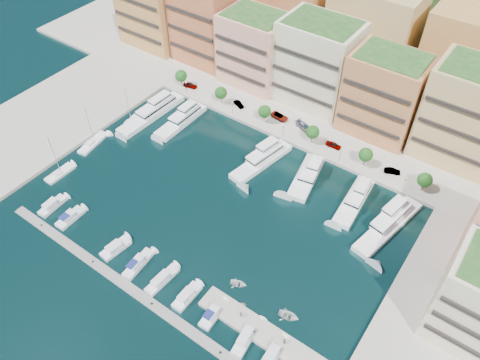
{
  "coord_description": "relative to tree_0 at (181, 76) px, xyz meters",
  "views": [
    {
      "loc": [
        49.92,
        -59.71,
        88.1
      ],
      "look_at": [
        3.16,
        5.6,
        6.0
      ],
      "focal_mm": 35.0,
      "sensor_mm": 36.0,
      "label": 1
    }
  ],
  "objects": [
    {
      "name": "backblock_2",
      "position": [
        45.0,
        40.5,
        11.26
      ],
      "size": [
        26.0,
        18.0,
        30.0
      ],
      "primitive_type": "cube",
      "color": "tan",
      "rests_on": "north_quay"
    },
    {
      "name": "tree_0",
      "position": [
        0.0,
        0.0,
        0.0
      ],
      "size": [
        3.8,
        3.8,
        5.65
      ],
      "color": "#473323",
      "rests_on": "north_quay"
    },
    {
      "name": "ground",
      "position": [
        40.0,
        -33.5,
        -4.74
      ],
      "size": [
        400.0,
        400.0,
        0.0
      ],
      "primitive_type": "plane",
      "color": "black",
      "rests_on": "ground"
    },
    {
      "name": "tree_1",
      "position": [
        16.0,
        0.0,
        0.0
      ],
      "size": [
        3.8,
        3.8,
        5.65
      ],
      "color": "#473323",
      "rests_on": "north_quay"
    },
    {
      "name": "apartment_3",
      "position": [
        38.0,
        18.49,
        9.07
      ],
      "size": [
        22.0,
        16.5,
        25.8
      ],
      "color": "#F7E8BF",
      "rests_on": "north_quay"
    },
    {
      "name": "yacht_3",
      "position": [
        40.8,
        -13.8,
        -3.53
      ],
      "size": [
        7.91,
        20.78,
        7.3
      ],
      "color": "white",
      "rests_on": "ground"
    },
    {
      "name": "hillside",
      "position": [
        40.0,
        76.5,
        -4.74
      ],
      "size": [
        240.0,
        40.0,
        58.0
      ],
      "primitive_type": "cube",
      "color": "#233A18",
      "rests_on": "ground"
    },
    {
      "name": "tender_0",
      "position": [
        57.95,
        -49.13,
        -4.37
      ],
      "size": [
        4.25,
        3.6,
        0.75
      ],
      "primitive_type": "imported",
      "rotation": [
        0.0,
        0.0,
        1.89
      ],
      "color": "white",
      "rests_on": "ground"
    },
    {
      "name": "tree_5",
      "position": [
        80.0,
        0.0,
        0.0
      ],
      "size": [
        3.8,
        3.8,
        5.65
      ],
      "color": "#473323",
      "rests_on": "north_quay"
    },
    {
      "name": "person_1",
      "position": [
        73.08,
        -55.01,
        -2.98
      ],
      "size": [
        0.94,
        0.93,
        1.52
      ],
      "primitive_type": "imported",
      "rotation": [
        0.0,
        0.0,
        3.89
      ],
      "color": "#49392C",
      "rests_on": "finger_pier"
    },
    {
      "name": "cruiser_0",
      "position": [
        7.28,
        -58.08,
        -4.2
      ],
      "size": [
        3.05,
        7.62,
        2.55
      ],
      "color": "white",
      "rests_on": "ground"
    },
    {
      "name": "car_0",
      "position": [
        2.74,
        0.88,
        -2.96
      ],
      "size": [
        4.89,
        2.71,
        1.57
      ],
      "primitive_type": "imported",
      "rotation": [
        0.0,
        0.0,
        1.76
      ],
      "color": "gray",
      "rests_on": "north_quay"
    },
    {
      "name": "lamppost_4",
      "position": [
        76.0,
        -2.3,
        -0.92
      ],
      "size": [
        0.3,
        0.3,
        4.2
      ],
      "color": "black",
      "rests_on": "north_quay"
    },
    {
      "name": "cruiser_8",
      "position": [
        66.32,
        -58.1,
        -4.2
      ],
      "size": [
        3.44,
        9.09,
        2.55
      ],
      "color": "white",
      "rests_on": "ground"
    },
    {
      "name": "cruiser_1",
      "position": [
        13.93,
        -58.1,
        -4.17
      ],
      "size": [
        3.05,
        7.44,
        2.66
      ],
      "color": "white",
      "rests_on": "ground"
    },
    {
      "name": "car_4",
      "position": [
        54.02,
        1.84,
        -3.0
      ],
      "size": [
        4.46,
        1.98,
        1.49
      ],
      "primitive_type": "imported",
      "rotation": [
        0.0,
        0.0,
        1.62
      ],
      "color": "gray",
      "rests_on": "north_quay"
    },
    {
      "name": "yacht_4",
      "position": [
        53.79,
        -12.27,
        -3.65
      ],
      "size": [
        8.28,
        17.54,
        7.3
      ],
      "color": "white",
      "rests_on": "ground"
    },
    {
      "name": "finger_pier",
      "position": [
        70.0,
        -55.5,
        -4.74
      ],
      "size": [
        32.0,
        5.0,
        2.0
      ],
      "primitive_type": "cube",
      "color": "#9E998E",
      "rests_on": "ground"
    },
    {
      "name": "apartment_1",
      "position": [
        -4.0,
        18.49,
        9.57
      ],
      "size": [
        20.0,
        16.5,
        26.8
      ],
      "color": "#B2663B",
      "rests_on": "north_quay"
    },
    {
      "name": "lamppost_2",
      "position": [
        40.0,
        -2.3,
        -0.92
      ],
      "size": [
        0.3,
        0.3,
        4.2
      ],
      "color": "black",
      "rests_on": "north_quay"
    },
    {
      "name": "apartment_4",
      "position": [
        60.0,
        16.49,
        8.07
      ],
      "size": [
        20.0,
        15.5,
        23.8
      ],
      "color": "#C46E49",
      "rests_on": "north_quay"
    },
    {
      "name": "cruiser_6",
      "position": [
        50.96,
        -58.08,
        -4.2
      ],
      "size": [
        2.64,
        7.18,
        2.55
      ],
      "color": "white",
      "rests_on": "ground"
    },
    {
      "name": "sailboat_0",
      "position": [
        -0.53,
        -49.45,
        -4.43
      ],
      "size": [
        2.85,
        8.19,
        13.2
      ],
      "color": "white",
      "rests_on": "ground"
    },
    {
      "name": "yacht_1",
      "position": [
        11.53,
        -13.27,
        -3.65
      ],
      "size": [
        4.74,
        19.05,
        7.3
      ],
      "color": "white",
      "rests_on": "ground"
    },
    {
      "name": "south_pontoon",
      "position": [
        37.0,
        -63.5,
        -4.74
      ],
      "size": [
        72.0,
        2.2,
        0.35
      ],
      "primitive_type": "cube",
      "color": "gray",
      "rests_on": "ground"
    },
    {
      "name": "sailboat_1",
      "position": [
        -2.71,
        -35.89,
        -4.44
      ],
      "size": [
        4.43,
        10.61,
        13.2
      ],
      "color": "white",
      "rests_on": "ground"
    },
    {
      "name": "tree_4",
      "position": [
        64.0,
        0.0,
        0.0
      ],
      "size": [
        3.8,
        3.8,
        5.65
      ],
      "color": "#473323",
      "rests_on": "north_quay"
    },
    {
      "name": "sailboat_2",
      "position": [
        -0.46,
        -23.13,
        -4.42
      ],
      "size": [
        3.89,
        7.84,
        13.2
      ],
      "color": "white",
      "rests_on": "ground"
    },
    {
      "name": "tree_3",
      "position": [
        48.0,
        0.0,
        0.0
      ],
      "size": [
        3.8,
        3.8,
        5.65
      ],
      "color": "#473323",
      "rests_on": "north_quay"
    },
    {
      "name": "car_1",
      "position": [
        21.37,
        1.9,
        -3.07
      ],
      "size": [
        4.33,
        2.86,
        1.35
      ],
      "primitive_type": "imported",
      "rotation": [
        0.0,
        0.0,
        1.19
      ],
      "color": "gray",
      "rests_on": "north_quay"
    },
    {
      "name": "backblock_1",
      "position": [
        15.0,
        40.5,
        11.26
      ],
      "size": [
        26.0,
        18.0,
        30.0
      ],
      "primitive_type": "cube",
      "color": "#C46E49",
      "rests_on": "north_quay"
    },
    {
      "name": "cruiser_5",
      "position": [
        43.96,
        -58.09,
        -4.2
      ],
      "size": [
        2.84,
        8.72,
        2.55
      ],
      "color": "white",
      "rests_on": "ground"
    },
    {
      "name": "yacht_5",
      "position": [
        67.75,
        -12.63,
        -3.53
      ],
      "size": [
        5.85,
        18.05,
        7.3
      ],
      "color": "white",
      "rests_on": "ground"
    },
    {
      "name": "north_quay",
      "position": [
        40.0,
        28.5,
        -4.74
      ],
      "size": [
        220.0,
        64.0,
        2.0
      ],
      "primitive_type": "cube",
      "color": "#9E998E",
      "rests_on": "ground"
    },
    {
      "name": "tree_2",
      "position": [
        32.0,
        0.0,
        0.0
      ],
      "size": [
        3.8,
        3.8,
        5.65
      ],
      "color": "#473323",
      "rests_on": "north_quay"
    },
    {
      "name": "cruiser_3",
      "position": [
        29.61,
        -58.08,
        -4.2
      ],
      "size": [
        3.62,
        7.48,
        2.55
      ],
      "color": "white",
      "rests_on": "ground"
    },
    {
      "name": "lamppost_1",
      "position": [
        22.0,
        -2.3,
        -0.92
      ],
      "size": [
        0.3,
        0.3,
        4.2
      ],
      "color": "black",
      "rests_on": "north_quay"
    },
    {
      "name": "cruiser_4",
      "position": [
        36.81,
        -58.11,
        -4.17
      ],
      "size": [
        3.2,
        8.74,
        2.66
      ],
      "color": "white",
      "rests_on": "ground"
    },
    {
      "name": "car_3",
      "position": [
        43.24,
        4.0,
        -2.89
      ],
      "size": [
        6.32,
        4.28,
        1.7
      ],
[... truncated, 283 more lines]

